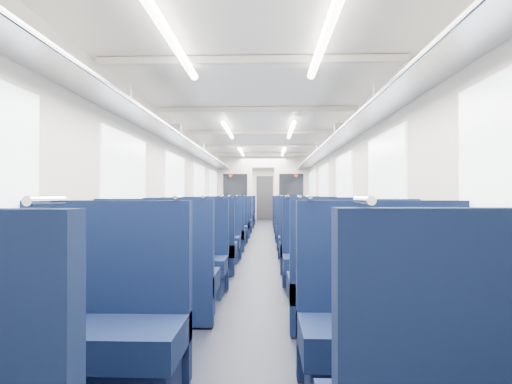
{
  "coord_description": "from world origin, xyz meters",
  "views": [
    {
      "loc": [
        0.14,
        -9.44,
        1.14
      ],
      "look_at": [
        -0.21,
        2.49,
        1.23
      ],
      "focal_mm": 28.03,
      "sensor_mm": 36.0,
      "label": 1
    }
  ],
  "objects_px": {
    "seat_5": "(350,290)",
    "seat_7": "(326,262)",
    "seat_10": "(211,241)",
    "seat_6": "(183,263)",
    "end_door": "(265,198)",
    "seat_3": "(388,333)",
    "seat_21": "(288,218)",
    "seat_11": "(308,241)",
    "seat_2": "(97,334)",
    "seat_12": "(219,234)",
    "seat_20": "(239,218)",
    "seat_8": "(200,250)",
    "seat_17": "(295,226)",
    "seat_9": "(316,250)",
    "seat_13": "(301,234)",
    "seat_23": "(286,216)",
    "seat_16": "(231,225)",
    "seat_19": "(292,222)",
    "bulkhead": "(263,192)",
    "seat_4": "(159,283)",
    "seat_22": "(242,216)",
    "seat_18": "(234,222)",
    "seat_14": "(225,229)",
    "seat_15": "(297,229)"
  },
  "relations": [
    {
      "from": "seat_5",
      "to": "seat_7",
      "type": "bearing_deg",
      "value": 90.0
    },
    {
      "from": "seat_10",
      "to": "seat_6",
      "type": "bearing_deg",
      "value": -90.0
    },
    {
      "from": "end_door",
      "to": "seat_3",
      "type": "xyz_separation_m",
      "value": [
        0.83,
        -16.08,
        -0.65
      ]
    },
    {
      "from": "seat_21",
      "to": "seat_11",
      "type": "bearing_deg",
      "value": -90.0
    },
    {
      "from": "seat_2",
      "to": "seat_12",
      "type": "relative_size",
      "value": 1.0
    },
    {
      "from": "seat_3",
      "to": "seat_20",
      "type": "height_order",
      "value": "same"
    },
    {
      "from": "seat_20",
      "to": "seat_8",
      "type": "bearing_deg",
      "value": -90.0
    },
    {
      "from": "seat_8",
      "to": "seat_10",
      "type": "height_order",
      "value": "same"
    },
    {
      "from": "end_door",
      "to": "seat_17",
      "type": "height_order",
      "value": "end_door"
    },
    {
      "from": "seat_6",
      "to": "seat_9",
      "type": "bearing_deg",
      "value": 35.43
    },
    {
      "from": "seat_3",
      "to": "end_door",
      "type": "bearing_deg",
      "value": 92.95
    },
    {
      "from": "seat_13",
      "to": "seat_20",
      "type": "xyz_separation_m",
      "value": [
        -1.66,
        5.46,
        0.0
      ]
    },
    {
      "from": "seat_2",
      "to": "seat_5",
      "type": "relative_size",
      "value": 1.0
    },
    {
      "from": "seat_9",
      "to": "seat_20",
      "type": "bearing_deg",
      "value": 101.9
    },
    {
      "from": "seat_10",
      "to": "seat_23",
      "type": "bearing_deg",
      "value": 78.13
    },
    {
      "from": "seat_12",
      "to": "seat_21",
      "type": "distance_m",
      "value": 5.88
    },
    {
      "from": "seat_13",
      "to": "seat_16",
      "type": "xyz_separation_m",
      "value": [
        -1.66,
        2.28,
        0.0
      ]
    },
    {
      "from": "seat_7",
      "to": "seat_5",
      "type": "bearing_deg",
      "value": -90.0
    },
    {
      "from": "seat_16",
      "to": "seat_19",
      "type": "relative_size",
      "value": 1.0
    },
    {
      "from": "seat_20",
      "to": "bulkhead",
      "type": "bearing_deg",
      "value": -53.18
    },
    {
      "from": "seat_3",
      "to": "seat_4",
      "type": "height_order",
      "value": "same"
    },
    {
      "from": "seat_11",
      "to": "seat_4",
      "type": "bearing_deg",
      "value": -116.65
    },
    {
      "from": "seat_11",
      "to": "seat_20",
      "type": "relative_size",
      "value": 1.0
    },
    {
      "from": "seat_4",
      "to": "seat_22",
      "type": "xyz_separation_m",
      "value": [
        0.0,
        11.25,
        0.0
      ]
    },
    {
      "from": "seat_6",
      "to": "seat_3",
      "type": "bearing_deg",
      "value": -53.8
    },
    {
      "from": "seat_5",
      "to": "seat_20",
      "type": "height_order",
      "value": "same"
    },
    {
      "from": "seat_3",
      "to": "seat_10",
      "type": "distance_m",
      "value": 4.79
    },
    {
      "from": "bulkhead",
      "to": "seat_5",
      "type": "relative_size",
      "value": 2.45
    },
    {
      "from": "seat_7",
      "to": "seat_12",
      "type": "xyz_separation_m",
      "value": [
        -1.66,
        3.25,
        0.0
      ]
    },
    {
      "from": "seat_18",
      "to": "seat_22",
      "type": "bearing_deg",
      "value": 90.0
    },
    {
      "from": "seat_10",
      "to": "seat_20",
      "type": "distance_m",
      "value": 6.83
    },
    {
      "from": "seat_4",
      "to": "seat_17",
      "type": "bearing_deg",
      "value": 76.11
    },
    {
      "from": "seat_6",
      "to": "seat_12",
      "type": "distance_m",
      "value": 3.39
    },
    {
      "from": "seat_14",
      "to": "seat_22",
      "type": "distance_m",
      "value": 5.68
    },
    {
      "from": "seat_7",
      "to": "seat_15",
      "type": "relative_size",
      "value": 1.0
    },
    {
      "from": "seat_4",
      "to": "seat_14",
      "type": "bearing_deg",
      "value": 90.0
    },
    {
      "from": "seat_3",
      "to": "seat_14",
      "type": "xyz_separation_m",
      "value": [
        -1.66,
        6.8,
        0.0
      ]
    },
    {
      "from": "seat_11",
      "to": "seat_17",
      "type": "height_order",
      "value": "same"
    },
    {
      "from": "seat_20",
      "to": "seat_22",
      "type": "distance_m",
      "value": 1.16
    },
    {
      "from": "seat_10",
      "to": "seat_13",
      "type": "height_order",
      "value": "same"
    },
    {
      "from": "seat_12",
      "to": "seat_13",
      "type": "distance_m",
      "value": 1.67
    },
    {
      "from": "seat_22",
      "to": "seat_3",
      "type": "bearing_deg",
      "value": -82.43
    },
    {
      "from": "seat_22",
      "to": "seat_4",
      "type": "bearing_deg",
      "value": -90.0
    },
    {
      "from": "seat_11",
      "to": "seat_6",
      "type": "bearing_deg",
      "value": -126.05
    },
    {
      "from": "seat_12",
      "to": "seat_19",
      "type": "distance_m",
      "value": 3.94
    },
    {
      "from": "seat_9",
      "to": "seat_23",
      "type": "bearing_deg",
      "value": 90.0
    },
    {
      "from": "seat_16",
      "to": "seat_23",
      "type": "relative_size",
      "value": 1.0
    },
    {
      "from": "seat_8",
      "to": "seat_12",
      "type": "height_order",
      "value": "same"
    },
    {
      "from": "seat_9",
      "to": "seat_13",
      "type": "distance_m",
      "value": 2.41
    },
    {
      "from": "seat_4",
      "to": "seat_6",
      "type": "distance_m",
      "value": 1.03
    }
  ]
}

